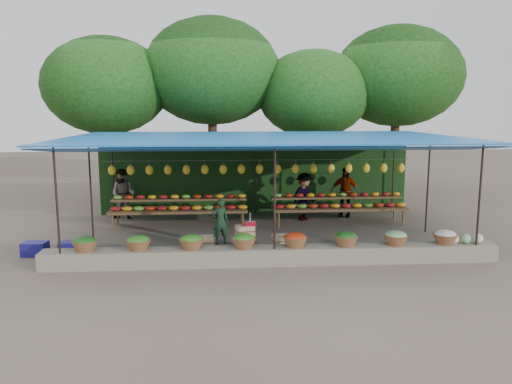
{
  "coord_description": "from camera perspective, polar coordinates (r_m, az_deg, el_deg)",
  "views": [
    {
      "loc": [
        -1.23,
        -13.91,
        3.55
      ],
      "look_at": [
        -0.2,
        0.2,
        1.22
      ],
      "focal_mm": 35.0,
      "sensor_mm": 36.0,
      "label": 1
    }
  ],
  "objects": [
    {
      "name": "blue_crate_back",
      "position": [
        13.39,
        -20.61,
        -5.96
      ],
      "size": [
        0.59,
        0.5,
        0.31
      ],
      "primitive_type": "cube",
      "rotation": [
        0.0,
        0.0,
        0.29
      ],
      "color": "navy",
      "rests_on": "ground"
    },
    {
      "name": "customer_mid",
      "position": [
        16.23,
        5.52,
        -0.53
      ],
      "size": [
        1.14,
        1.08,
        1.55
      ],
      "primitive_type": "imported",
      "rotation": [
        0.0,
        0.0,
        0.69
      ],
      "color": "slate",
      "rests_on": "ground"
    },
    {
      "name": "ground",
      "position": [
        14.41,
        0.84,
        -4.9
      ],
      "size": [
        60.0,
        60.0,
        0.0
      ],
      "primitive_type": "plane",
      "color": "brown",
      "rests_on": "ground"
    },
    {
      "name": "vendor_seated",
      "position": [
        13.33,
        -4.1,
        -3.38
      ],
      "size": [
        0.5,
        0.39,
        1.23
      ],
      "primitive_type": "imported",
      "rotation": [
        0.0,
        0.0,
        3.37
      ],
      "color": "#19371F",
      "rests_on": "ground"
    },
    {
      "name": "fruit_table_right",
      "position": [
        15.99,
        9.41,
        -1.38
      ],
      "size": [
        4.21,
        0.95,
        0.93
      ],
      "color": "#502F20",
      "rests_on": "ground"
    },
    {
      "name": "customer_left",
      "position": [
        16.87,
        -14.93,
        -0.24
      ],
      "size": [
        0.95,
        0.82,
        1.66
      ],
      "primitive_type": "imported",
      "rotation": [
        0.0,
        0.0,
        -0.28
      ],
      "color": "slate",
      "rests_on": "ground"
    },
    {
      "name": "netting_backdrop",
      "position": [
        17.26,
        -0.07,
        1.7
      ],
      "size": [
        10.6,
        0.06,
        2.5
      ],
      "primitive_type": "cube",
      "color": "#1D4017",
      "rests_on": "ground"
    },
    {
      "name": "stall_canopy",
      "position": [
        14.06,
        0.84,
        5.8
      ],
      "size": [
        10.8,
        6.6,
        2.82
      ],
      "color": "black",
      "rests_on": "ground"
    },
    {
      "name": "produce_baskets",
      "position": [
        11.61,
        1.55,
        -5.55
      ],
      "size": [
        8.98,
        0.58,
        0.34
      ],
      "color": "brown",
      "rests_on": "stone_curb"
    },
    {
      "name": "crate_counter",
      "position": [
        12.3,
        -1.41,
        -5.92
      ],
      "size": [
        2.39,
        0.39,
        0.77
      ],
      "color": "tan",
      "rests_on": "ground"
    },
    {
      "name": "stone_curb",
      "position": [
        11.72,
        2.03,
        -7.26
      ],
      "size": [
        10.6,
        0.55,
        0.4
      ],
      "primitive_type": "cube",
      "color": "#6B6455",
      "rests_on": "ground"
    },
    {
      "name": "tree_row",
      "position": [
        20.11,
        0.78,
        12.65
      ],
      "size": [
        16.51,
        5.5,
        7.12
      ],
      "color": "#312012",
      "rests_on": "ground"
    },
    {
      "name": "fruit_table_left",
      "position": [
        15.6,
        -8.76,
        -1.63
      ],
      "size": [
        4.21,
        0.95,
        0.93
      ],
      "color": "#502F20",
      "rests_on": "ground"
    },
    {
      "name": "blue_crate_front",
      "position": [
        13.51,
        -23.93,
        -5.95
      ],
      "size": [
        0.61,
        0.46,
        0.34
      ],
      "primitive_type": "cube",
      "rotation": [
        0.0,
        0.0,
        -0.09
      ],
      "color": "navy",
      "rests_on": "ground"
    },
    {
      "name": "customer_right",
      "position": [
        16.94,
        10.12,
        -0.0
      ],
      "size": [
        1.06,
        0.82,
        1.68
      ],
      "primitive_type": "imported",
      "rotation": [
        0.0,
        0.0,
        -0.49
      ],
      "color": "slate",
      "rests_on": "ground"
    },
    {
      "name": "weighing_scale",
      "position": [
        12.18,
        -0.67,
        -3.48
      ],
      "size": [
        0.3,
        0.3,
        0.32
      ],
      "color": "#AC0D1E",
      "rests_on": "crate_counter"
    }
  ]
}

